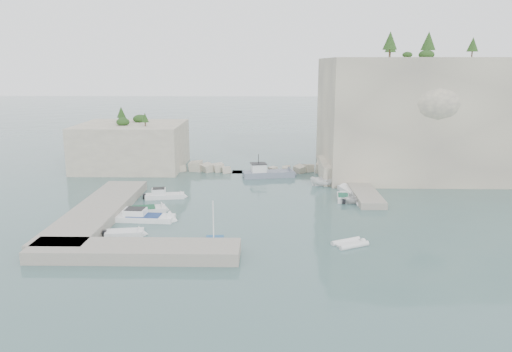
{
  "coord_description": "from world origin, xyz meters",
  "views": [
    {
      "loc": [
        1.2,
        -52.45,
        16.26
      ],
      "look_at": [
        0.0,
        6.0,
        3.0
      ],
      "focal_mm": 35.0,
      "sensor_mm": 36.0,
      "label": 1
    }
  ],
  "objects_px": {
    "motorboat_e": "(125,236)",
    "tender_east_b": "(343,200)",
    "motorboat_a": "(165,198)",
    "motorboat_c": "(142,212)",
    "tender_east_c": "(349,193)",
    "motorboat_d": "(144,220)",
    "tender_east_d": "(325,186)",
    "rowboat": "(214,249)",
    "tender_east_a": "(353,203)",
    "work_boat": "(268,177)",
    "inflatable_dinghy": "(350,245)"
  },
  "relations": [
    {
      "from": "tender_east_a",
      "to": "work_boat",
      "type": "height_order",
      "value": "work_boat"
    },
    {
      "from": "motorboat_a",
      "to": "tender_east_a",
      "type": "height_order",
      "value": "tender_east_a"
    },
    {
      "from": "motorboat_c",
      "to": "work_boat",
      "type": "height_order",
      "value": "work_boat"
    },
    {
      "from": "tender_east_b",
      "to": "work_boat",
      "type": "height_order",
      "value": "work_boat"
    },
    {
      "from": "tender_east_c",
      "to": "motorboat_c",
      "type": "bearing_deg",
      "value": 96.99
    },
    {
      "from": "motorboat_d",
      "to": "motorboat_e",
      "type": "height_order",
      "value": "motorboat_d"
    },
    {
      "from": "inflatable_dinghy",
      "to": "tender_east_b",
      "type": "height_order",
      "value": "tender_east_b"
    },
    {
      "from": "tender_east_c",
      "to": "work_boat",
      "type": "bearing_deg",
      "value": 35.39
    },
    {
      "from": "motorboat_a",
      "to": "work_boat",
      "type": "xyz_separation_m",
      "value": [
        12.82,
        12.09,
        0.0
      ]
    },
    {
      "from": "motorboat_d",
      "to": "rowboat",
      "type": "relative_size",
      "value": 1.41
    },
    {
      "from": "motorboat_d",
      "to": "motorboat_a",
      "type": "distance_m",
      "value": 8.95
    },
    {
      "from": "inflatable_dinghy",
      "to": "motorboat_a",
      "type": "bearing_deg",
      "value": 114.22
    },
    {
      "from": "motorboat_c",
      "to": "tender_east_a",
      "type": "height_order",
      "value": "tender_east_a"
    },
    {
      "from": "motorboat_c",
      "to": "tender_east_d",
      "type": "distance_m",
      "value": 25.25
    },
    {
      "from": "motorboat_c",
      "to": "tender_east_a",
      "type": "xyz_separation_m",
      "value": [
        24.08,
        4.25,
        0.0
      ]
    },
    {
      "from": "tender_east_b",
      "to": "work_boat",
      "type": "relative_size",
      "value": 0.5
    },
    {
      "from": "rowboat",
      "to": "motorboat_c",
      "type": "bearing_deg",
      "value": 37.13
    },
    {
      "from": "rowboat",
      "to": "inflatable_dinghy",
      "type": "bearing_deg",
      "value": -86.69
    },
    {
      "from": "tender_east_b",
      "to": "tender_east_c",
      "type": "distance_m",
      "value": 3.6
    },
    {
      "from": "motorboat_d",
      "to": "tender_east_c",
      "type": "xyz_separation_m",
      "value": [
        23.55,
        12.05,
        0.0
      ]
    },
    {
      "from": "inflatable_dinghy",
      "to": "motorboat_c",
      "type": "bearing_deg",
      "value": 127.87
    },
    {
      "from": "tender_east_a",
      "to": "rowboat",
      "type": "bearing_deg",
      "value": 118.95
    },
    {
      "from": "motorboat_a",
      "to": "tender_east_b",
      "type": "xyz_separation_m",
      "value": [
        21.88,
        -0.25,
        0.0
      ]
    },
    {
      "from": "motorboat_d",
      "to": "rowboat",
      "type": "distance_m",
      "value": 11.6
    },
    {
      "from": "motorboat_c",
      "to": "rowboat",
      "type": "height_order",
      "value": "rowboat"
    },
    {
      "from": "motorboat_a",
      "to": "inflatable_dinghy",
      "type": "height_order",
      "value": "motorboat_a"
    },
    {
      "from": "rowboat",
      "to": "tender_east_d",
      "type": "relative_size",
      "value": 1.24
    },
    {
      "from": "motorboat_e",
      "to": "tender_east_d",
      "type": "distance_m",
      "value": 29.8
    },
    {
      "from": "tender_east_a",
      "to": "tender_east_c",
      "type": "relative_size",
      "value": 0.63
    },
    {
      "from": "motorboat_d",
      "to": "tender_east_c",
      "type": "height_order",
      "value": "motorboat_d"
    },
    {
      "from": "motorboat_a",
      "to": "motorboat_c",
      "type": "bearing_deg",
      "value": -111.9
    },
    {
      "from": "motorboat_e",
      "to": "tender_east_b",
      "type": "xyz_separation_m",
      "value": [
        23.02,
        13.54,
        0.0
      ]
    },
    {
      "from": "motorboat_d",
      "to": "motorboat_a",
      "type": "xyz_separation_m",
      "value": [
        0.41,
        8.94,
        0.0
      ]
    },
    {
      "from": "tender_east_b",
      "to": "tender_east_d",
      "type": "xyz_separation_m",
      "value": [
        -1.41,
        6.99,
        0.0
      ]
    },
    {
      "from": "rowboat",
      "to": "tender_east_b",
      "type": "xyz_separation_m",
      "value": [
        14.06,
        16.86,
        0.0
      ]
    },
    {
      "from": "motorboat_e",
      "to": "tender_east_d",
      "type": "relative_size",
      "value": 0.99
    },
    {
      "from": "motorboat_d",
      "to": "rowboat",
      "type": "height_order",
      "value": "motorboat_d"
    },
    {
      "from": "inflatable_dinghy",
      "to": "work_boat",
      "type": "bearing_deg",
      "value": 77.14
    },
    {
      "from": "motorboat_a",
      "to": "motorboat_e",
      "type": "distance_m",
      "value": 13.84
    },
    {
      "from": "motorboat_a",
      "to": "tender_east_a",
      "type": "xyz_separation_m",
      "value": [
        22.78,
        -1.81,
        0.0
      ]
    },
    {
      "from": "motorboat_c",
      "to": "tender_east_c",
      "type": "xyz_separation_m",
      "value": [
        24.45,
        9.17,
        0.0
      ]
    },
    {
      "from": "rowboat",
      "to": "tender_east_c",
      "type": "relative_size",
      "value": 1.03
    },
    {
      "from": "motorboat_d",
      "to": "motorboat_c",
      "type": "bearing_deg",
      "value": 111.45
    },
    {
      "from": "tender_east_b",
      "to": "tender_east_c",
      "type": "bearing_deg",
      "value": -14.41
    },
    {
      "from": "motorboat_e",
      "to": "inflatable_dinghy",
      "type": "bearing_deg",
      "value": -14.61
    },
    {
      "from": "tender_east_d",
      "to": "tender_east_c",
      "type": "bearing_deg",
      "value": -144.11
    },
    {
      "from": "motorboat_c",
      "to": "tender_east_d",
      "type": "bearing_deg",
      "value": 14.28
    },
    {
      "from": "rowboat",
      "to": "tender_east_d",
      "type": "bearing_deg",
      "value": -30.36
    },
    {
      "from": "motorboat_e",
      "to": "work_boat",
      "type": "height_order",
      "value": "work_boat"
    },
    {
      "from": "motorboat_d",
      "to": "tender_east_d",
      "type": "xyz_separation_m",
      "value": [
        20.87,
        15.67,
        0.0
      ]
    }
  ]
}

